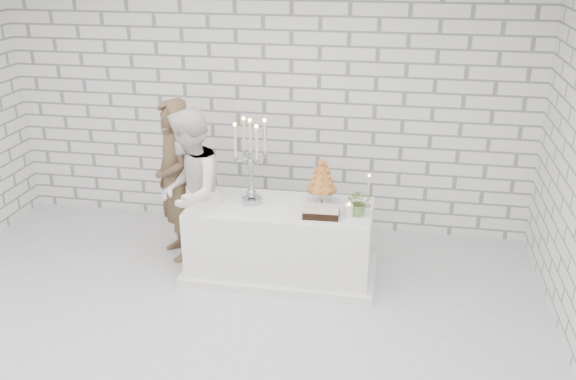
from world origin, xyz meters
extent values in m
cube|color=silver|center=(0.00, 0.00, 0.00)|extent=(6.00, 5.00, 0.01)
cube|color=white|center=(0.00, 2.50, 1.50)|extent=(6.00, 0.01, 3.00)
cube|color=white|center=(0.42, 1.29, 0.38)|extent=(1.80, 0.80, 0.75)
imported|color=brown|center=(-0.74, 1.50, 0.86)|extent=(0.71, 0.75, 1.72)
imported|color=white|center=(-0.47, 1.20, 0.85)|extent=(0.75, 0.91, 1.71)
cube|color=black|center=(0.84, 1.13, 0.79)|extent=(0.34, 0.25, 0.08)
cylinder|color=white|center=(1.10, 1.17, 0.81)|extent=(0.09, 0.09, 0.12)
cylinder|color=beige|center=(1.26, 1.42, 0.91)|extent=(0.08, 0.08, 0.32)
imported|color=#527433|center=(1.19, 1.22, 0.89)|extent=(0.29, 0.27, 0.27)
camera|label=1|loc=(1.49, -4.16, 3.19)|focal=38.54mm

